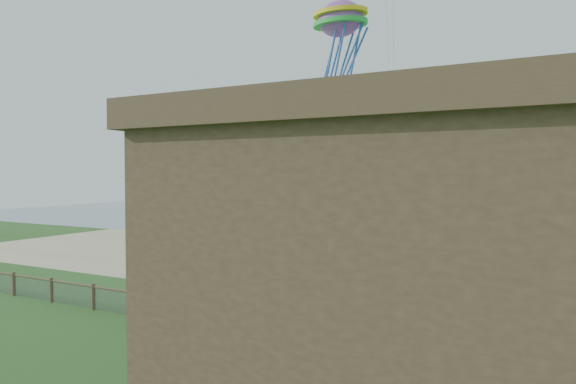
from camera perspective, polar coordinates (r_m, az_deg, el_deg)
sand_beach at (r=35.10m, az=10.40°, el=-8.58°), size 72.00×20.00×0.02m
ocean at (r=77.85m, az=20.37°, el=-2.86°), size 160.00×68.00×0.02m
chainlink_fence at (r=20.73m, az=-3.71°, el=-14.48°), size 36.20×0.20×1.25m
picnic_table at (r=19.25m, az=-1.43°, el=-16.49°), size 1.79×1.52×0.65m
octopus_kite at (r=27.38m, az=5.80°, el=15.51°), size 3.05×2.26×5.99m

